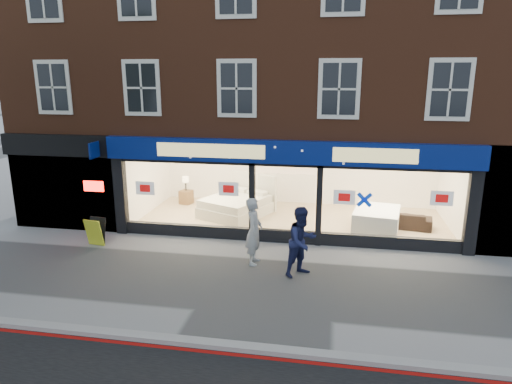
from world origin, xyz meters
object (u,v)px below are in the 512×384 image
(sofa, at_px, (403,219))
(pedestrian_blue, at_px, (302,241))
(display_bed, at_px, (238,204))
(a_board, at_px, (96,232))
(pedestrian_grey, at_px, (254,231))
(mattress_stack, at_px, (376,220))

(sofa, distance_m, pedestrian_blue, 5.28)
(display_bed, bearing_deg, pedestrian_blue, -34.98)
(a_board, bearing_deg, display_bed, 51.69)
(pedestrian_grey, bearing_deg, a_board, 84.42)
(mattress_stack, xyz_separation_m, pedestrian_grey, (-3.61, -3.24, 0.50))
(pedestrian_blue, bearing_deg, mattress_stack, 13.25)
(display_bed, xyz_separation_m, pedestrian_grey, (1.37, -4.12, 0.48))
(mattress_stack, relative_size, a_board, 2.30)
(sofa, bearing_deg, pedestrian_blue, 62.74)
(mattress_stack, relative_size, sofa, 1.06)
(sofa, xyz_separation_m, pedestrian_grey, (-4.52, -3.68, 0.58))
(display_bed, bearing_deg, a_board, -111.92)
(sofa, height_order, pedestrian_blue, pedestrian_blue)
(display_bed, xyz_separation_m, sofa, (5.90, -0.44, -0.10))
(sofa, bearing_deg, mattress_stack, 35.54)
(mattress_stack, height_order, pedestrian_blue, pedestrian_blue)
(sofa, distance_m, pedestrian_grey, 5.86)
(display_bed, bearing_deg, sofa, 20.08)
(display_bed, xyz_separation_m, pedestrian_blue, (2.76, -4.65, 0.46))
(mattress_stack, height_order, pedestrian_grey, pedestrian_grey)
(pedestrian_grey, height_order, pedestrian_blue, pedestrian_grey)
(sofa, xyz_separation_m, a_board, (-9.66, -3.16, 0.06))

